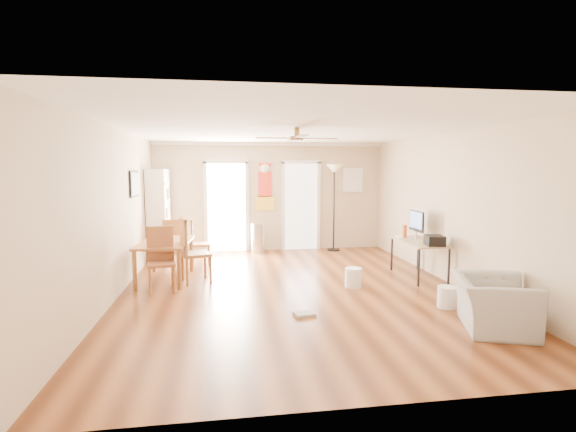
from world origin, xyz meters
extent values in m
plane|color=brown|center=(0.00, 0.00, 0.00)|extent=(7.00, 7.00, 0.00)
cube|color=red|center=(-0.13, 3.48, 1.55)|extent=(0.46, 0.03, 1.10)
cube|color=white|center=(2.05, 3.47, 1.70)|extent=(0.50, 0.04, 0.60)
cube|color=black|center=(-2.73, 1.40, 1.70)|extent=(0.04, 0.66, 0.48)
cylinder|color=silver|center=(-0.33, 3.18, 0.35)|extent=(0.33, 0.33, 0.70)
cube|color=white|center=(2.20, 0.91, 0.67)|extent=(0.21, 0.37, 0.01)
cube|color=black|center=(2.45, 0.01, 0.75)|extent=(0.34, 0.38, 0.17)
cylinder|color=#D14A12|center=(2.30, 0.90, 0.79)|extent=(0.10, 0.10, 0.24)
cylinder|color=white|center=(1.02, 0.01, 0.16)|extent=(0.30, 0.30, 0.32)
cylinder|color=white|center=(2.02, -1.22, 0.15)|extent=(0.33, 0.33, 0.30)
cube|color=#9E9E98|center=(-0.05, -1.24, 0.02)|extent=(0.30, 0.26, 0.04)
imported|color=#9D9C97|center=(2.15, -2.07, 0.32)|extent=(1.14, 1.22, 0.64)
camera|label=1|loc=(-1.10, -6.69, 1.97)|focal=26.45mm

